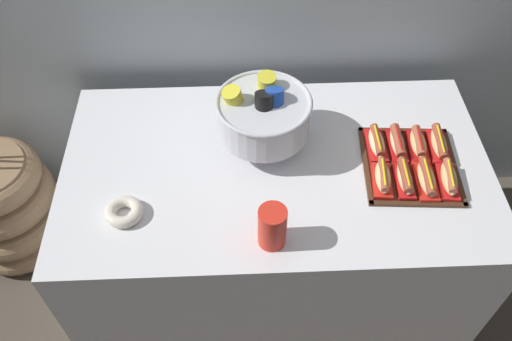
# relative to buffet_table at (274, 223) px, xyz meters

# --- Properties ---
(ground_plane) EXTENTS (10.00, 10.00, 0.00)m
(ground_plane) POSITION_rel_buffet_table_xyz_m (0.00, 0.00, -0.41)
(ground_plane) COLOR #4C4238
(buffet_table) EXTENTS (1.54, 0.87, 0.78)m
(buffet_table) POSITION_rel_buffet_table_xyz_m (0.00, 0.00, 0.00)
(buffet_table) COLOR silver
(buffet_table) RESTS_ON ground_plane
(floor_vase) EXTENTS (0.50, 0.50, 1.12)m
(floor_vase) POSITION_rel_buffet_table_xyz_m (-1.20, 0.24, -0.14)
(floor_vase) COLOR #896B4C
(floor_vase) RESTS_ON ground_plane
(serving_tray) EXTENTS (0.35, 0.38, 0.01)m
(serving_tray) POSITION_rel_buffet_table_xyz_m (0.47, -0.03, 0.37)
(serving_tray) COLOR #472B19
(serving_tray) RESTS_ON buffet_table
(hot_dog_0) EXTENTS (0.08, 0.16, 0.06)m
(hot_dog_0) POSITION_rel_buffet_table_xyz_m (0.36, -0.10, 0.40)
(hot_dog_0) COLOR red
(hot_dog_0) RESTS_ON serving_tray
(hot_dog_1) EXTENTS (0.06, 0.16, 0.06)m
(hot_dog_1) POSITION_rel_buffet_table_xyz_m (0.43, -0.11, 0.40)
(hot_dog_1) COLOR red
(hot_dog_1) RESTS_ON serving_tray
(hot_dog_2) EXTENTS (0.08, 0.18, 0.06)m
(hot_dog_2) POSITION_rel_buffet_table_xyz_m (0.51, -0.11, 0.40)
(hot_dog_2) COLOR red
(hot_dog_2) RESTS_ON serving_tray
(hot_dog_3) EXTENTS (0.08, 0.17, 0.06)m
(hot_dog_3) POSITION_rel_buffet_table_xyz_m (0.58, -0.12, 0.40)
(hot_dog_3) COLOR red
(hot_dog_3) RESTS_ON serving_tray
(hot_dog_4) EXTENTS (0.07, 0.16, 0.06)m
(hot_dog_4) POSITION_rel_buffet_table_xyz_m (0.37, 0.06, 0.40)
(hot_dog_4) COLOR red
(hot_dog_4) RESTS_ON serving_tray
(hot_dog_5) EXTENTS (0.06, 0.17, 0.06)m
(hot_dog_5) POSITION_rel_buffet_table_xyz_m (0.44, 0.06, 0.40)
(hot_dog_5) COLOR #B21414
(hot_dog_5) RESTS_ON serving_tray
(hot_dog_6) EXTENTS (0.08, 0.17, 0.06)m
(hot_dog_6) POSITION_rel_buffet_table_xyz_m (0.52, 0.05, 0.40)
(hot_dog_6) COLOR #B21414
(hot_dog_6) RESTS_ON serving_tray
(hot_dog_7) EXTENTS (0.08, 0.17, 0.06)m
(hot_dog_7) POSITION_rel_buffet_table_xyz_m (0.59, 0.04, 0.40)
(hot_dog_7) COLOR red
(hot_dog_7) RESTS_ON serving_tray
(punch_bowl) EXTENTS (0.34, 0.34, 0.26)m
(punch_bowl) POSITION_rel_buffet_table_xyz_m (-0.04, 0.11, 0.52)
(punch_bowl) COLOR silver
(punch_bowl) RESTS_ON buffet_table
(cup_stack) EXTENTS (0.09, 0.09, 0.15)m
(cup_stack) POSITION_rel_buffet_table_xyz_m (-0.04, -0.32, 0.44)
(cup_stack) COLOR red
(cup_stack) RESTS_ON buffet_table
(donut) EXTENTS (0.13, 0.13, 0.04)m
(donut) POSITION_rel_buffet_table_xyz_m (-0.52, -0.20, 0.39)
(donut) COLOR silver
(donut) RESTS_ON buffet_table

